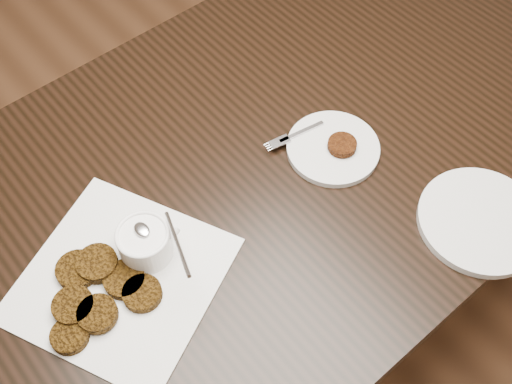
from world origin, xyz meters
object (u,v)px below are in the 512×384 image
Objects in this scene: napkin at (121,279)px; plate_with_patty at (333,146)px; table at (281,237)px; sauce_ramekin at (142,233)px; plate_empty at (481,221)px.

napkin is 1.74× the size of plate_with_patty.
table is 0.40m from plate_with_patty.
sauce_ramekin is (-0.35, -0.03, 0.44)m from table.
plate_with_patty reaches higher than napkin.
plate_empty is (0.56, -0.32, 0.01)m from napkin.
plate_empty is at bearing -73.20° from plate_with_patty.
table is 0.56m from napkin.
napkin reaches higher than table.
sauce_ramekin reaches higher than plate_empty.
plate_empty is (0.49, -0.33, -0.06)m from sauce_ramekin.
plate_empty reaches higher than table.
plate_with_patty is 0.80× the size of plate_empty.
table is 4.36× the size of napkin.
napkin is at bearing 150.06° from plate_empty.
napkin is 2.47× the size of sauce_ramekin.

